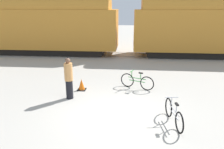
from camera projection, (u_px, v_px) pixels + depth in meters
ground_plane at (116, 115)px, 8.16m from camera, size 80.00×80.00×0.00m
freight_train at (126, 22)px, 17.47m from camera, size 59.98×3.06×5.09m
rail_near at (125, 57)px, 17.58m from camera, size 71.98×0.07×0.01m
rail_far at (125, 53)px, 18.95m from camera, size 71.98×0.07×0.01m
bicycle_silver at (174, 114)px, 7.48m from camera, size 0.46×1.79×0.88m
bicycle_green at (137, 81)px, 10.70m from camera, size 1.62×0.75×0.88m
person_in_tan at (69, 79)px, 9.40m from camera, size 0.36×0.36×1.82m
traffic_cone at (82, 85)px, 10.57m from camera, size 0.40×0.40×0.55m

